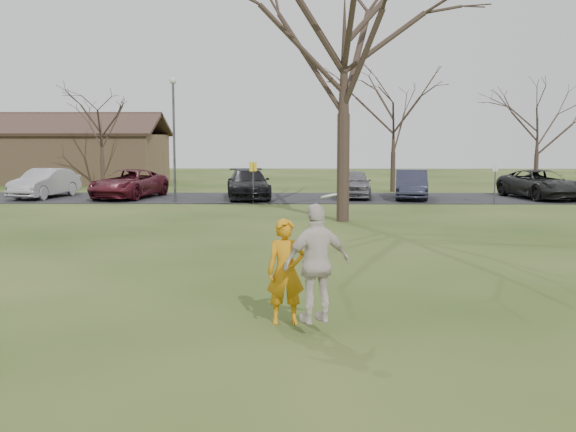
% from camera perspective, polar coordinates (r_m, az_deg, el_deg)
% --- Properties ---
extents(ground, '(120.00, 120.00, 0.00)m').
position_cam_1_polar(ground, '(11.79, -0.29, -9.56)').
color(ground, '#1E380F').
rests_on(ground, ground).
extents(parking_strip, '(62.00, 6.50, 0.04)m').
position_cam_1_polar(parking_strip, '(36.46, 0.48, 1.55)').
color(parking_strip, black).
rests_on(parking_strip, ground).
extents(player_defender, '(0.73, 0.51, 1.88)m').
position_cam_1_polar(player_defender, '(11.90, -0.19, -4.74)').
color(player_defender, '#C47E10').
rests_on(player_defender, ground).
extents(car_1, '(2.61, 5.02, 1.57)m').
position_cam_1_polar(car_1, '(38.70, -19.96, 2.64)').
color(car_1, '#A2A0A6').
rests_on(car_1, parking_strip).
extents(car_2, '(3.70, 5.96, 1.54)m').
position_cam_1_polar(car_2, '(37.18, -13.38, 2.68)').
color(car_2, '#4D121C').
rests_on(car_2, parking_strip).
extents(car_3, '(2.85, 5.60, 1.56)m').
position_cam_1_polar(car_3, '(35.96, -3.40, 2.74)').
color(car_3, black).
rests_on(car_3, parking_strip).
extents(car_4, '(2.15, 4.62, 1.53)m').
position_cam_1_polar(car_4, '(36.47, 5.61, 2.75)').
color(car_4, slate).
rests_on(car_4, parking_strip).
extents(car_5, '(2.29, 4.84, 1.53)m').
position_cam_1_polar(car_5, '(36.35, 10.44, 2.66)').
color(car_5, '#27283B').
rests_on(car_5, parking_strip).
extents(car_6, '(3.61, 5.89, 1.53)m').
position_cam_1_polar(car_6, '(38.32, 20.64, 2.54)').
color(car_6, black).
rests_on(car_6, parking_strip).
extents(catching_play, '(1.27, 0.92, 2.20)m').
position_cam_1_polar(catching_play, '(11.20, 2.49, -4.04)').
color(catching_play, beige).
rests_on(catching_play, ground).
extents(building, '(20.60, 8.50, 5.14)m').
position_cam_1_polar(building, '(53.31, -21.54, 4.77)').
color(building, '#8C6D4C').
rests_on(building, ground).
extents(lamp_post, '(0.34, 0.34, 6.27)m').
position_cam_1_polar(lamp_post, '(34.39, -9.68, 7.73)').
color(lamp_post, '#47474C').
rests_on(lamp_post, ground).
extents(sign_yellow, '(0.35, 0.35, 2.08)m').
position_cam_1_polar(sign_yellow, '(33.44, -2.98, 3.53)').
color(sign_yellow, '#47474C').
rests_on(sign_yellow, ground).
extents(sign_white, '(0.35, 0.35, 2.08)m').
position_cam_1_polar(sign_white, '(34.77, 17.20, 3.36)').
color(sign_white, '#47474C').
rests_on(sign_white, ground).
extents(big_tree, '(9.00, 9.00, 14.00)m').
position_cam_1_polar(big_tree, '(26.63, 4.81, 14.67)').
color(big_tree, '#352821').
rests_on(big_tree, ground).
extents(small_tree_row, '(55.00, 5.90, 8.50)m').
position_cam_1_polar(small_tree_row, '(41.58, 6.64, 7.48)').
color(small_tree_row, '#352821').
rests_on(small_tree_row, ground).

